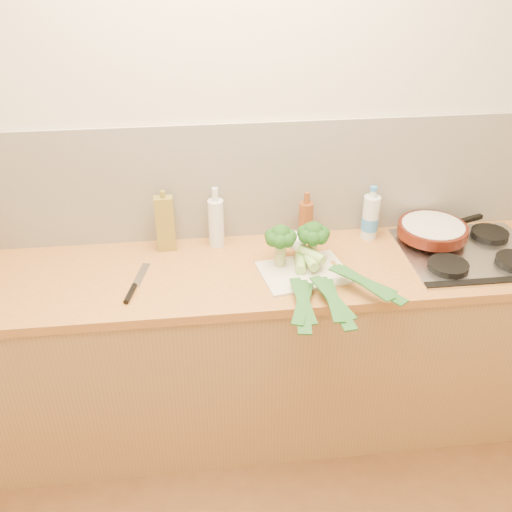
# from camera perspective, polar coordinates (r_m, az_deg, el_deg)

# --- Properties ---
(room_shell) EXTENTS (3.50, 3.50, 3.50)m
(room_shell) POSITION_cam_1_polar(r_m,az_deg,el_deg) (2.55, -2.32, 7.36)
(room_shell) COLOR beige
(room_shell) RESTS_ON ground
(counter) EXTENTS (3.20, 0.62, 0.90)m
(counter) POSITION_cam_1_polar(r_m,az_deg,el_deg) (2.69, -1.47, -9.33)
(counter) COLOR #A37A43
(counter) RESTS_ON ground
(gas_hob) EXTENTS (0.58, 0.50, 0.04)m
(gas_hob) POSITION_cam_1_polar(r_m,az_deg,el_deg) (2.69, 20.61, 0.39)
(gas_hob) COLOR silver
(gas_hob) RESTS_ON counter
(chopping_board) EXTENTS (0.39, 0.32, 0.01)m
(chopping_board) POSITION_cam_1_polar(r_m,az_deg,el_deg) (2.40, 4.81, -1.64)
(chopping_board) COLOR beige
(chopping_board) RESTS_ON counter
(broccoli_left) EXTENTS (0.13, 0.14, 0.19)m
(broccoli_left) POSITION_cam_1_polar(r_m,az_deg,el_deg) (2.37, 2.47, 1.80)
(broccoli_left) COLOR #96A35F
(broccoli_left) RESTS_ON chopping_board
(broccoli_right) EXTENTS (0.14, 0.14, 0.18)m
(broccoli_right) POSITION_cam_1_polar(r_m,az_deg,el_deg) (2.42, 5.76, 2.18)
(broccoli_right) COLOR #96A35F
(broccoli_right) RESTS_ON chopping_board
(leek_front) EXTENTS (0.16, 0.68, 0.04)m
(leek_front) POSITION_cam_1_polar(r_m,az_deg,el_deg) (2.36, 4.51, -1.47)
(leek_front) COLOR white
(leek_front) RESTS_ON chopping_board
(leek_mid) EXTENTS (0.14, 0.70, 0.04)m
(leek_mid) POSITION_cam_1_polar(r_m,az_deg,el_deg) (2.36, 5.78, -1.03)
(leek_mid) COLOR white
(leek_mid) RESTS_ON chopping_board
(leek_back) EXTENTS (0.40, 0.55, 0.04)m
(leek_back) POSITION_cam_1_polar(r_m,az_deg,el_deg) (2.35, 7.06, -0.61)
(leek_back) COLOR white
(leek_back) RESTS_ON chopping_board
(chefs_knife) EXTENTS (0.09, 0.30, 0.02)m
(chefs_knife) POSITION_cam_1_polar(r_m,az_deg,el_deg) (2.34, -12.19, -3.22)
(chefs_knife) COLOR silver
(chefs_knife) RESTS_ON counter
(skillet) EXTENTS (0.44, 0.31, 0.05)m
(skillet) POSITION_cam_1_polar(r_m,az_deg,el_deg) (2.71, 17.28, 2.54)
(skillet) COLOR #47160B
(skillet) RESTS_ON gas_hob
(oil_tin) EXTENTS (0.08, 0.05, 0.29)m
(oil_tin) POSITION_cam_1_polar(r_m,az_deg,el_deg) (2.53, -9.06, 3.26)
(oil_tin) COLOR olive
(oil_tin) RESTS_ON counter
(glass_bottle) EXTENTS (0.07, 0.07, 0.28)m
(glass_bottle) POSITION_cam_1_polar(r_m,az_deg,el_deg) (2.55, -4.01, 3.41)
(glass_bottle) COLOR silver
(glass_bottle) RESTS_ON counter
(amber_bottle) EXTENTS (0.06, 0.06, 0.24)m
(amber_bottle) POSITION_cam_1_polar(r_m,az_deg,el_deg) (2.60, 5.00, 3.52)
(amber_bottle) COLOR brown
(amber_bottle) RESTS_ON counter
(water_bottle) EXTENTS (0.08, 0.08, 0.24)m
(water_bottle) POSITION_cam_1_polar(r_m,az_deg,el_deg) (2.66, 11.35, 3.71)
(water_bottle) COLOR silver
(water_bottle) RESTS_ON counter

